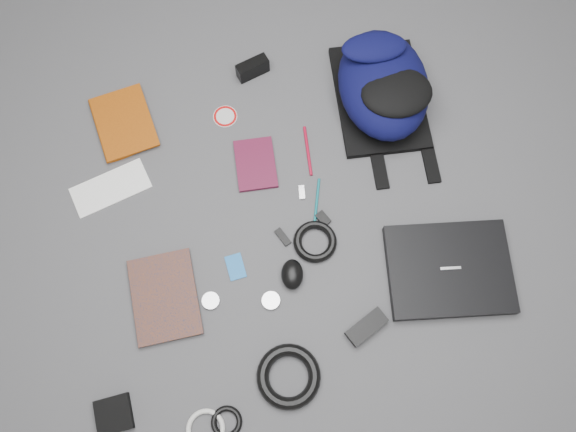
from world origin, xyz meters
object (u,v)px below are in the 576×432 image
object	(u,v)px
textbook_red	(97,132)
mouse	(292,274)
laptop	(449,270)
power_brick	(367,327)
compact_camera	(253,68)
dvd_case	(256,164)
pouch	(114,415)
comic_book	(133,304)
backpack	(383,84)

from	to	relation	value
textbook_red	mouse	bearing A→B (deg)	-57.61
laptop	power_brick	size ratio (longest dim) A/B	2.95
textbook_red	mouse	distance (m)	0.74
laptop	compact_camera	distance (m)	0.85
dvd_case	pouch	world-z (taller)	pouch
dvd_case	compact_camera	xyz separation A→B (m)	(0.07, 0.31, 0.02)
dvd_case	mouse	bearing A→B (deg)	-80.34
laptop	compact_camera	xyz separation A→B (m)	(-0.36, 0.77, 0.01)
comic_book	pouch	xyz separation A→B (m)	(-0.10, -0.27, 0.00)
compact_camera	power_brick	distance (m)	0.86
backpack	power_brick	world-z (taller)	backpack
backpack	laptop	distance (m)	0.58
textbook_red	pouch	bearing A→B (deg)	-101.68
textbook_red	dvd_case	size ratio (longest dim) A/B	1.37
laptop	dvd_case	xyz separation A→B (m)	(-0.44, 0.46, -0.01)
pouch	laptop	bearing A→B (deg)	7.07
dvd_case	textbook_red	bearing A→B (deg)	159.75
textbook_red	power_brick	bearing A→B (deg)	-57.29
laptop	textbook_red	bearing A→B (deg)	154.06
backpack	textbook_red	distance (m)	0.88
backpack	comic_book	world-z (taller)	backpack
dvd_case	compact_camera	bearing A→B (deg)	84.42
laptop	compact_camera	bearing A→B (deg)	127.81
textbook_red	laptop	bearing A→B (deg)	-43.38
backpack	comic_book	size ratio (longest dim) A/B	1.70
backpack	mouse	xyz separation A→B (m)	(-0.42, -0.47, -0.06)
backpack	dvd_case	size ratio (longest dim) A/B	2.53
power_brick	pouch	distance (m)	0.70
backpack	pouch	xyz separation A→B (m)	(-0.96, -0.69, -0.07)
backpack	laptop	bearing A→B (deg)	-80.25
backpack	power_brick	xyz separation A→B (m)	(-0.26, -0.66, -0.07)
power_brick	compact_camera	bearing A→B (deg)	74.59
compact_camera	laptop	bearing A→B (deg)	-77.37
backpack	compact_camera	world-z (taller)	backpack
laptop	dvd_case	size ratio (longest dim) A/B	2.08
mouse	backpack	bearing A→B (deg)	64.00
laptop	dvd_case	distance (m)	0.64
laptop	mouse	bearing A→B (deg)	178.59
laptop	mouse	distance (m)	0.44
comic_book	mouse	xyz separation A→B (m)	(0.44, -0.04, 0.01)
laptop	mouse	world-z (taller)	mouse
laptop	textbook_red	distance (m)	1.12
backpack	laptop	xyz separation A→B (m)	(0.01, -0.57, -0.07)
backpack	mouse	distance (m)	0.63
pouch	compact_camera	bearing A→B (deg)	55.71
backpack	mouse	bearing A→B (deg)	-122.86
comic_book	mouse	distance (m)	0.45
comic_book	compact_camera	size ratio (longest dim) A/B	2.40
dvd_case	power_brick	distance (m)	0.57
textbook_red	comic_book	world-z (taller)	textbook_red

